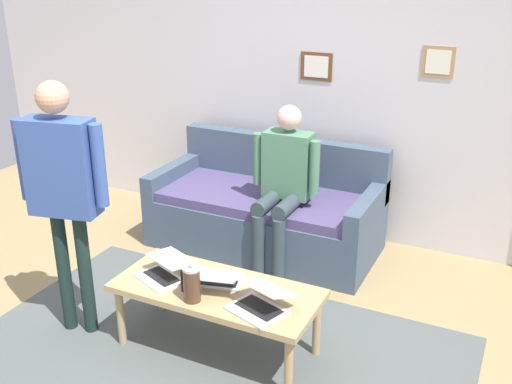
# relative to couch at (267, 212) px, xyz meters

# --- Properties ---
(ground_plane) EXTENTS (7.68, 7.68, 0.00)m
(ground_plane) POSITION_rel_couch_xyz_m (-0.21, 1.64, -0.31)
(ground_plane) COLOR #968055
(area_rug) EXTENTS (3.05, 1.90, 0.01)m
(area_rug) POSITION_rel_couch_xyz_m (-0.35, 1.57, -0.30)
(area_rug) COLOR #4E5553
(area_rug) RESTS_ON ground_plane
(back_wall) EXTENTS (7.04, 0.11, 2.70)m
(back_wall) POSITION_rel_couch_xyz_m (-0.21, -0.56, 1.04)
(back_wall) COLOR silver
(back_wall) RESTS_ON ground_plane
(couch) EXTENTS (1.88, 0.89, 0.88)m
(couch) POSITION_rel_couch_xyz_m (0.00, 0.00, 0.00)
(couch) COLOR #3F4F63
(couch) RESTS_ON ground_plane
(coffee_table) EXTENTS (1.27, 0.56, 0.44)m
(coffee_table) POSITION_rel_couch_xyz_m (-0.35, 1.47, 0.09)
(coffee_table) COLOR tan
(coffee_table) RESTS_ON ground_plane
(laptop_left) EXTENTS (0.39, 0.39, 0.12)m
(laptop_left) POSITION_rel_couch_xyz_m (0.01, 1.51, 0.18)
(laptop_left) COLOR silver
(laptop_left) RESTS_ON coffee_table
(laptop_center) EXTENTS (0.40, 0.39, 0.13)m
(laptop_center) POSITION_rel_couch_xyz_m (-0.32, 1.45, 0.18)
(laptop_center) COLOR silver
(laptop_center) RESTS_ON coffee_table
(laptop_right) EXTENTS (0.40, 0.39, 0.16)m
(laptop_right) POSITION_rel_couch_xyz_m (-0.69, 1.57, 0.18)
(laptop_right) COLOR silver
(laptop_right) RESTS_ON coffee_table
(french_press) EXTENTS (0.12, 0.10, 0.25)m
(french_press) POSITION_rel_couch_xyz_m (-0.29, 1.66, 0.25)
(french_press) COLOR #4C3323
(french_press) RESTS_ON coffee_table
(person_standing) EXTENTS (0.58, 0.27, 1.66)m
(person_standing) POSITION_rel_couch_xyz_m (0.58, 1.68, 0.76)
(person_standing) COLOR black
(person_standing) RESTS_ON ground_plane
(person_seated) EXTENTS (0.55, 0.51, 1.28)m
(person_seated) POSITION_rel_couch_xyz_m (-0.25, 0.23, 0.42)
(person_seated) COLOR #313F46
(person_seated) RESTS_ON ground_plane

